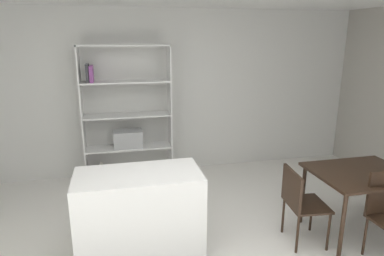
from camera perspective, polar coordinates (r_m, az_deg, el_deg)
name	(u,v)px	position (r m, az deg, el deg)	size (l,w,h in m)	color
back_partition	(152,93)	(5.52, -6.87, 5.89)	(7.07, 0.06, 2.66)	silver
kitchen_island	(140,213)	(3.64, -8.86, -14.04)	(1.27, 0.65, 0.89)	white
open_bookshelf	(124,122)	(5.26, -11.37, 0.93)	(1.33, 0.37, 2.10)	white
dining_table	(361,179)	(4.22, 26.75, -7.69)	(1.06, 0.86, 0.77)	black
dining_chair_island_side	(300,199)	(3.88, 17.75, -11.40)	(0.45, 0.49, 0.85)	black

